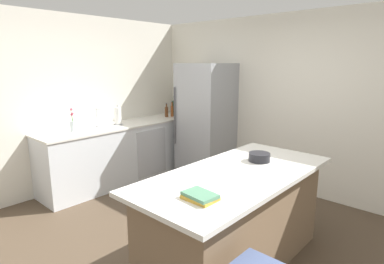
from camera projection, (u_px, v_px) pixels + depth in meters
The scene contains 15 objects.
ground_plane at pixel (183, 246), 3.36m from camera, with size 7.20×7.20×0.00m, color #4C3D2D.
wall_rear at pixel (287, 104), 4.71m from camera, with size 6.00×0.10×2.60m, color silver.
wall_left at pixel (64, 104), 4.69m from camera, with size 0.10×6.00×2.60m, color silver.
counter_run_left at pixel (124, 152), 5.18m from camera, with size 0.66×2.71×0.94m.
kitchen_island at pixel (235, 218), 2.99m from camera, with size 0.96×2.08×0.92m.
refrigerator at pixel (206, 121), 5.29m from camera, with size 0.78×0.76×1.89m.
sink_faucet at pixel (97, 117), 4.78m from camera, with size 0.15×0.05×0.30m.
flower_vase at pixel (73, 125), 4.49m from camera, with size 0.08×0.08×0.34m.
paper_towel_roll at pixel (118, 116), 5.01m from camera, with size 0.14×0.14×0.31m.
hot_sauce_bottle at pixel (176, 110), 5.96m from camera, with size 0.05×0.05×0.25m.
wine_bottle at pixel (174, 108), 5.84m from camera, with size 0.07×0.07×0.37m.
vinegar_bottle at pixel (172, 110), 5.77m from camera, with size 0.05×0.05×0.27m.
syrup_bottle at pixel (166, 112), 5.73m from camera, with size 0.06×0.06×0.24m.
cookbook_stack at pixel (200, 196), 2.31m from camera, with size 0.26×0.19×0.05m.
mixing_bowl at pixel (259, 157), 3.21m from camera, with size 0.22×0.22×0.09m.
Camera 1 is at (2.11, -2.17, 1.90)m, focal length 29.63 mm.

